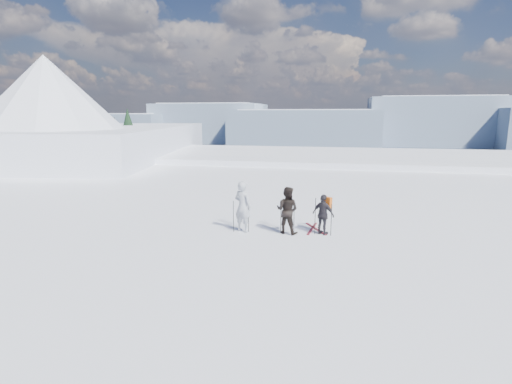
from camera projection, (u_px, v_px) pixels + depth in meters
lake_basin at (327, 222)px, 40.74m from camera, size 820.00×820.00×71.62m
far_mountain_range at (369, 124)px, 442.30m from camera, size 770.00×110.00×53.00m
near_ridge at (90, 184)px, 44.99m from camera, size 31.37×35.68×25.62m
skier_grey at (243, 206)px, 14.88m from camera, size 0.83×0.70×1.93m
skier_dark at (287, 210)px, 14.66m from camera, size 0.99×0.86×1.75m
skier_pack at (323, 215)px, 14.53m from camera, size 0.95×0.74×1.50m
backpack at (328, 188)px, 14.53m from camera, size 0.37×0.31×0.42m
ski_poles at (284, 218)px, 14.67m from camera, size 3.61×0.35×1.36m
skis_loose at (314, 229)px, 15.35m from camera, size 0.91×1.70×0.03m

